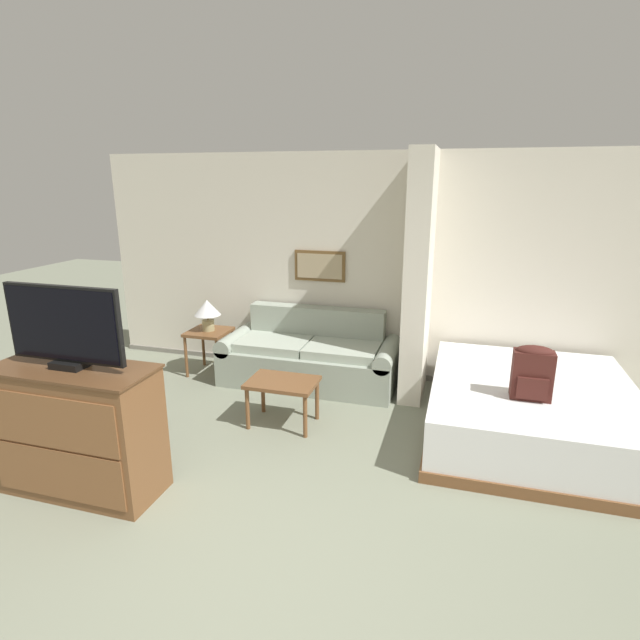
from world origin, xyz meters
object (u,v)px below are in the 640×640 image
at_px(table_lamp, 207,310).
at_px(tv_dresser, 79,430).
at_px(couch, 310,357).
at_px(bed, 530,409).
at_px(tv, 64,327).
at_px(backpack, 533,372).
at_px(coffee_table, 283,387).

height_order(table_lamp, tv_dresser, tv_dresser).
relative_size(couch, bed, 0.97).
distance_m(couch, table_lamp, 1.35).
distance_m(tv, backpack, 3.64).
relative_size(coffee_table, tv, 0.70).
bearing_deg(tv_dresser, coffee_table, 52.52).
relative_size(coffee_table, backpack, 1.40).
relative_size(table_lamp, backpack, 0.81).
bearing_deg(table_lamp, tv_dresser, -84.49).
bearing_deg(tv, couch, 67.80).
distance_m(table_lamp, tv_dresser, 2.45).
height_order(couch, coffee_table, couch).
relative_size(couch, backpack, 4.33).
distance_m(coffee_table, tv, 2.00).
bearing_deg(backpack, tv, -155.52).
xyz_separation_m(couch, backpack, (2.25, -1.01, 0.45)).
bearing_deg(bed, table_lamp, 170.93).
distance_m(tv_dresser, backpack, 3.61).
height_order(couch, tv, tv).
distance_m(couch, tv, 2.87).
height_order(coffee_table, tv, tv).
bearing_deg(bed, backpack, -101.04).
distance_m(bed, backpack, 0.61).
xyz_separation_m(couch, tv_dresser, (-1.02, -2.50, 0.19)).
height_order(bed, backpack, backpack).
bearing_deg(couch, table_lamp, -176.22).
bearing_deg(tv_dresser, couch, 67.80).
xyz_separation_m(couch, table_lamp, (-1.25, -0.08, 0.49)).
height_order(couch, bed, couch).
bearing_deg(backpack, table_lamp, 165.23).
bearing_deg(backpack, couch, 155.92).
distance_m(coffee_table, tv_dresser, 1.79).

